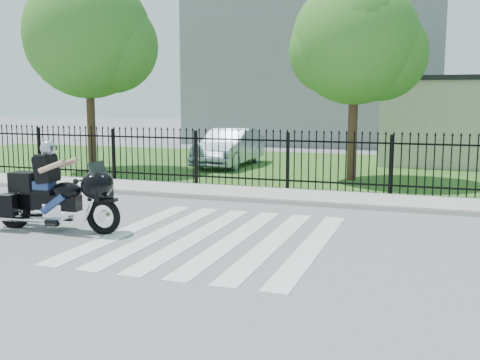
% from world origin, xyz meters
% --- Properties ---
extents(ground, '(120.00, 120.00, 0.00)m').
position_xyz_m(ground, '(0.00, 0.00, 0.00)').
color(ground, slate).
rests_on(ground, ground).
extents(crosswalk, '(5.00, 5.50, 0.01)m').
position_xyz_m(crosswalk, '(0.00, 0.00, 0.01)').
color(crosswalk, silver).
rests_on(crosswalk, ground).
extents(sidewalk, '(40.00, 2.00, 0.12)m').
position_xyz_m(sidewalk, '(0.00, 5.00, 0.06)').
color(sidewalk, '#ADAAA3').
rests_on(sidewalk, ground).
extents(curb, '(40.00, 0.12, 0.12)m').
position_xyz_m(curb, '(0.00, 4.00, 0.06)').
color(curb, '#ADAAA3').
rests_on(curb, ground).
extents(grass_strip, '(40.00, 12.00, 0.02)m').
position_xyz_m(grass_strip, '(0.00, 12.00, 0.01)').
color(grass_strip, '#2F5E20').
rests_on(grass_strip, ground).
extents(iron_fence, '(26.00, 0.04, 1.80)m').
position_xyz_m(iron_fence, '(0.00, 6.00, 0.90)').
color(iron_fence, black).
rests_on(iron_fence, ground).
extents(tree_left, '(4.80, 4.80, 7.58)m').
position_xyz_m(tree_left, '(-8.50, 8.50, 5.17)').
color(tree_left, '#382316').
rests_on(tree_left, ground).
extents(tree_mid, '(4.20, 4.20, 6.78)m').
position_xyz_m(tree_mid, '(1.50, 9.00, 4.67)').
color(tree_mid, '#382316').
rests_on(tree_mid, ground).
extents(building_tall, '(15.00, 10.00, 12.00)m').
position_xyz_m(building_tall, '(-3.00, 26.00, 6.00)').
color(building_tall, gray).
rests_on(building_tall, ground).
extents(motorcycle_rider, '(3.00, 0.99, 1.98)m').
position_xyz_m(motorcycle_rider, '(-3.52, -0.46, 0.81)').
color(motorcycle_rider, black).
rests_on(motorcycle_rider, ground).
extents(parked_car, '(1.67, 4.70, 1.54)m').
position_xyz_m(parked_car, '(-3.85, 11.41, 0.79)').
color(parked_car, '#90A2B5').
rests_on(parked_car, grass_strip).
extents(litter_bin, '(0.52, 0.52, 0.90)m').
position_xyz_m(litter_bin, '(-7.77, 4.51, 0.57)').
color(litter_bin, black).
rests_on(litter_bin, sidewalk).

